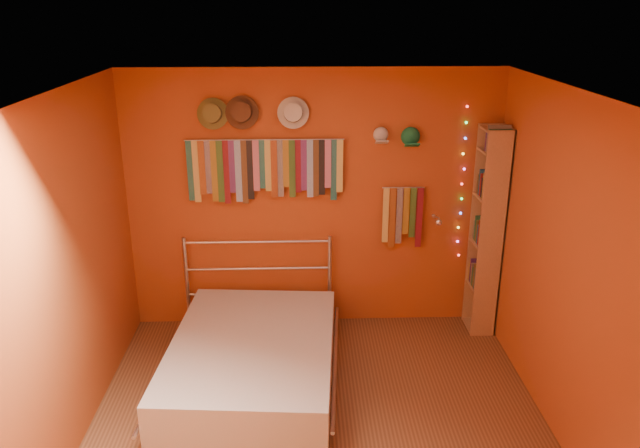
{
  "coord_description": "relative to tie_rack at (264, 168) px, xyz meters",
  "views": [
    {
      "loc": [
        -0.12,
        -3.87,
        3.06
      ],
      "look_at": [
        0.03,
        0.9,
        1.34
      ],
      "focal_mm": 35.0,
      "sensor_mm": 36.0,
      "label": 1
    }
  ],
  "objects": [
    {
      "name": "fedora_olive",
      "position": [
        -0.44,
        -0.03,
        0.5
      ],
      "size": [
        0.28,
        0.15,
        0.28
      ],
      "rotation": [
        1.36,
        0.0,
        0.0
      ],
      "color": "brown",
      "rests_on": "back_wall"
    },
    {
      "name": "ceiling",
      "position": [
        0.45,
        -1.68,
        0.89
      ],
      "size": [
        3.5,
        3.5,
        0.02
      ],
      "primitive_type": "cube",
      "color": "white",
      "rests_on": "back_wall"
    },
    {
      "name": "cap_white",
      "position": [
        1.07,
        0.01,
        0.29
      ],
      "size": [
        0.16,
        0.2,
        0.16
      ],
      "color": "silver",
      "rests_on": "back_wall"
    },
    {
      "name": "ground",
      "position": [
        0.45,
        -1.68,
        -1.61
      ],
      "size": [
        3.5,
        3.5,
        0.0
      ],
      "primitive_type": "plane",
      "color": "brown",
      "rests_on": "ground"
    },
    {
      "name": "back_wall",
      "position": [
        0.45,
        0.07,
        -0.36
      ],
      "size": [
        3.5,
        0.02,
        2.5
      ],
      "primitive_type": "cube",
      "color": "#9F4219",
      "rests_on": "ground"
    },
    {
      "name": "tie_rack",
      "position": [
        0.0,
        0.0,
        0.0
      ],
      "size": [
        1.45,
        0.03,
        0.6
      ],
      "color": "#BCBDC2",
      "rests_on": "back_wall"
    },
    {
      "name": "reading_lamp",
      "position": [
        1.61,
        -0.15,
        -0.49
      ],
      "size": [
        0.06,
        0.27,
        0.08
      ],
      "color": "#BCBDC2",
      "rests_on": "back_wall"
    },
    {
      "name": "right_wall",
      "position": [
        2.2,
        -1.68,
        -0.36
      ],
      "size": [
        0.02,
        3.5,
        2.5
      ],
      "primitive_type": "cube",
      "color": "#9F4219",
      "rests_on": "ground"
    },
    {
      "name": "left_wall",
      "position": [
        -1.3,
        -1.68,
        -0.36
      ],
      "size": [
        0.02,
        3.5,
        2.5
      ],
      "primitive_type": "cube",
      "color": "#9F4219",
      "rests_on": "ground"
    },
    {
      "name": "small_tie_rack",
      "position": [
        1.3,
        -0.0,
        -0.47
      ],
      "size": [
        0.4,
        0.03,
        0.6
      ],
      "color": "#BCBDC2",
      "rests_on": "back_wall"
    },
    {
      "name": "fairy_lights",
      "position": [
        1.85,
        0.03,
        -0.18
      ],
      "size": [
        0.06,
        0.02,
        1.47
      ],
      "color": "#FF3333",
      "rests_on": "back_wall"
    },
    {
      "name": "cap_green",
      "position": [
        1.34,
        0.01,
        0.27
      ],
      "size": [
        0.18,
        0.22,
        0.18
      ],
      "color": "#197144",
      "rests_on": "back_wall"
    },
    {
      "name": "bookshelf",
      "position": [
        2.11,
        -0.15,
        -0.59
      ],
      "size": [
        0.25,
        0.34,
        2.0
      ],
      "color": "#9A7045",
      "rests_on": "ground"
    },
    {
      "name": "fedora_white",
      "position": [
        0.28,
        -0.03,
        0.51
      ],
      "size": [
        0.28,
        0.15,
        0.28
      ],
      "rotation": [
        1.36,
        0.0,
        0.0
      ],
      "color": "beige",
      "rests_on": "back_wall"
    },
    {
      "name": "fedora_brown",
      "position": [
        -0.18,
        -0.03,
        0.51
      ],
      "size": [
        0.3,
        0.16,
        0.29
      ],
      "rotation": [
        1.36,
        0.0,
        0.0
      ],
      "color": "#4F2F1C",
      "rests_on": "back_wall"
    },
    {
      "name": "bed",
      "position": [
        -0.08,
        -1.02,
        -1.39
      ],
      "size": [
        1.56,
        1.99,
        0.94
      ],
      "rotation": [
        0.0,
        0.0,
        -0.08
      ],
      "color": "#BCBDC2",
      "rests_on": "ground"
    }
  ]
}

